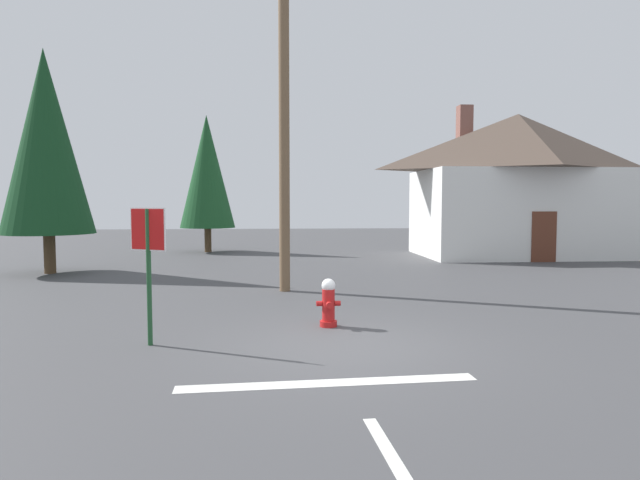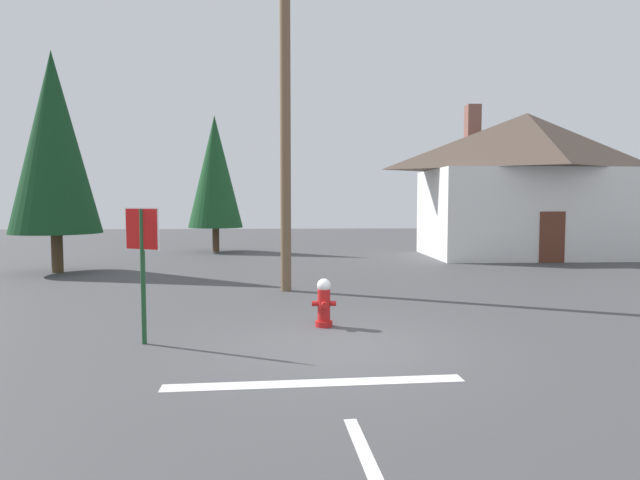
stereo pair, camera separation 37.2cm
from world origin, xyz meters
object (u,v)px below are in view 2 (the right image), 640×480
at_px(fire_hydrant, 324,303).
at_px(pine_tree_tall_left, 54,143).
at_px(house, 525,182).
at_px(stop_sign_near, 142,247).
at_px(utility_pole, 285,103).
at_px(pine_tree_mid_left, 215,172).

distance_m(fire_hydrant, pine_tree_tall_left, 12.65).
relative_size(fire_hydrant, pine_tree_tall_left, 0.12).
distance_m(house, pine_tree_tall_left, 18.64).
distance_m(stop_sign_near, fire_hydrant, 3.48).
relative_size(house, pine_tree_tall_left, 1.22).
relative_size(fire_hydrant, utility_pole, 0.10).
relative_size(pine_tree_tall_left, pine_tree_mid_left, 1.14).
height_order(fire_hydrant, utility_pole, utility_pole).
bearing_deg(stop_sign_near, pine_tree_tall_left, 119.04).
bearing_deg(pine_tree_mid_left, pine_tree_tall_left, -119.71).
bearing_deg(utility_pole, house, 40.54).
bearing_deg(utility_pole, pine_tree_mid_left, 106.12).
height_order(pine_tree_tall_left, pine_tree_mid_left, pine_tree_tall_left).
bearing_deg(stop_sign_near, house, 48.36).
bearing_deg(fire_hydrant, utility_pole, 99.89).
bearing_deg(house, fire_hydrant, -126.13).
bearing_deg(stop_sign_near, utility_pole, 66.65).
bearing_deg(utility_pole, fire_hydrant, -80.11).
relative_size(stop_sign_near, utility_pole, 0.24).
bearing_deg(house, pine_tree_mid_left, 167.75).
relative_size(utility_pole, pine_tree_mid_left, 1.48).
bearing_deg(pine_tree_tall_left, house, 14.16).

